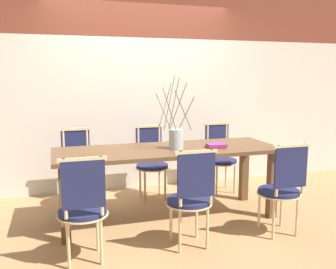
{
  "coord_description": "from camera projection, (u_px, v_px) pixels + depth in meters",
  "views": [
    {
      "loc": [
        -1.16,
        -3.75,
        1.54
      ],
      "look_at": [
        0.0,
        0.0,
        0.93
      ],
      "focal_mm": 40.0,
      "sensor_mm": 36.0,
      "label": 1
    }
  ],
  "objects": [
    {
      "name": "book_stack",
      "position": [
        216.0,
        146.0,
        4.04
      ],
      "size": [
        0.23,
        0.17,
        0.04
      ],
      "color": "maroon",
      "rests_on": "dining_table"
    },
    {
      "name": "chair_near_leftend",
      "position": [
        83.0,
        206.0,
        3.06
      ],
      "size": [
        0.42,
        0.42,
        0.92
      ],
      "color": "#1E234C",
      "rests_on": "ground_plane"
    },
    {
      "name": "wall_rear",
      "position": [
        140.0,
        72.0,
        5.08
      ],
      "size": [
        12.0,
        0.06,
        3.2
      ],
      "color": "beige",
      "rests_on": "ground_plane"
    },
    {
      "name": "chair_far_leftend",
      "position": [
        77.0,
        165.0,
        4.48
      ],
      "size": [
        0.42,
        0.42,
        0.92
      ],
      "rotation": [
        0.0,
        0.0,
        3.14
      ],
      "color": "#1E234C",
      "rests_on": "ground_plane"
    },
    {
      "name": "vase_centerpiece",
      "position": [
        176.0,
        138.0,
        3.95
      ],
      "size": [
        0.37,
        0.39,
        0.77
      ],
      "color": "#B2BCC1",
      "rests_on": "dining_table"
    },
    {
      "name": "ground_plane",
      "position": [
        168.0,
        218.0,
        4.12
      ],
      "size": [
        16.0,
        16.0,
        0.0
      ],
      "primitive_type": "plane",
      "color": "#A87F51"
    },
    {
      "name": "dining_table",
      "position": [
        168.0,
        158.0,
        4.01
      ],
      "size": [
        2.4,
        0.84,
        0.78
      ],
      "color": "brown",
      "rests_on": "ground_plane"
    },
    {
      "name": "chair_near_center",
      "position": [
        282.0,
        187.0,
        3.6
      ],
      "size": [
        0.42,
        0.42,
        0.92
      ],
      "color": "#1E234C",
      "rests_on": "ground_plane"
    },
    {
      "name": "chair_near_left",
      "position": [
        191.0,
        196.0,
        3.33
      ],
      "size": [
        0.42,
        0.42,
        0.92
      ],
      "color": "#1E234C",
      "rests_on": "ground_plane"
    },
    {
      "name": "chair_far_center",
      "position": [
        220.0,
        155.0,
        5.03
      ],
      "size": [
        0.42,
        0.42,
        0.92
      ],
      "rotation": [
        0.0,
        0.0,
        3.14
      ],
      "color": "#1E234C",
      "rests_on": "ground_plane"
    },
    {
      "name": "chair_far_left",
      "position": [
        151.0,
        160.0,
        4.75
      ],
      "size": [
        0.42,
        0.42,
        0.92
      ],
      "rotation": [
        0.0,
        0.0,
        3.14
      ],
      "color": "#1E234C",
      "rests_on": "ground_plane"
    }
  ]
}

